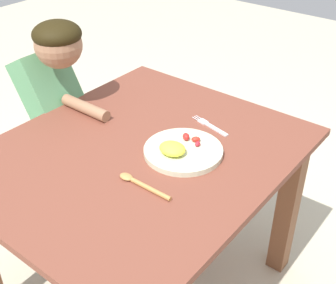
# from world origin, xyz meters

# --- Properties ---
(dining_table) EXTENTS (1.10, 0.93, 0.71)m
(dining_table) POSITION_xyz_m (0.00, 0.00, 0.57)
(dining_table) COLOR brown
(dining_table) RESTS_ON ground_plane
(plate) EXTENTS (0.27, 0.27, 0.06)m
(plate) POSITION_xyz_m (0.07, -0.13, 0.73)
(plate) COLOR beige
(plate) RESTS_ON dining_table
(fork) EXTENTS (0.06, 0.18, 0.01)m
(fork) POSITION_xyz_m (0.28, -0.11, 0.72)
(fork) COLOR silver
(fork) RESTS_ON dining_table
(spoon) EXTENTS (0.03, 0.20, 0.01)m
(spoon) POSITION_xyz_m (-0.15, -0.13, 0.72)
(spoon) COLOR #BF8648
(spoon) RESTS_ON dining_table
(person) EXTENTS (0.22, 0.47, 1.06)m
(person) POSITION_xyz_m (0.07, 0.55, 0.60)
(person) COLOR #464C5F
(person) RESTS_ON ground_plane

